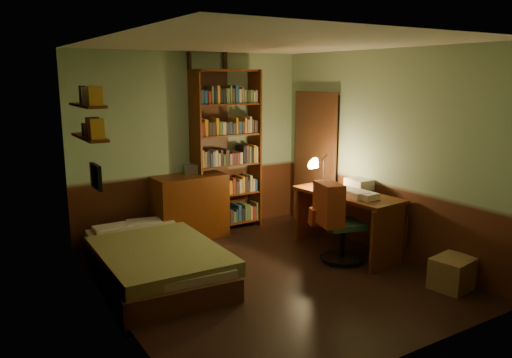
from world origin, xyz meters
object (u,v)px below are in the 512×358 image
cardboard_box_a (453,273)px  cardboard_box_b (453,277)px  bed (152,248)px  mini_stereo (193,168)px  dresser (190,207)px  desk_lamp (324,164)px  bookshelf (226,152)px  office_chair (343,217)px  desk (346,222)px

cardboard_box_a → cardboard_box_b: size_ratio=1.34×
cardboard_box_b → bed: bearing=142.3°
mini_stereo → dresser: bearing=-112.0°
bed → desk_lamp: 2.62m
bookshelf → desk_lamp: bookshelf is taller
bed → dresser: (0.94, 1.04, 0.12)m
bookshelf → dresser: bearing=-178.9°
bed → cardboard_box_a: 3.35m
bed → office_chair: bearing=-16.5°
bed → cardboard_box_a: bearing=-33.9°
desk → cardboard_box_a: size_ratio=3.25×
bookshelf → desk_lamp: size_ratio=4.12×
cardboard_box_a → dresser: bearing=118.6°
dresser → desk_lamp: 1.98m
bed → bookshelf: size_ratio=0.95×
bed → desk_lamp: desk_lamp is taller
dresser → bed: bearing=-134.0°
bookshelf → office_chair: size_ratio=2.08×
bookshelf → bed: bearing=-151.0°
desk_lamp → desk: bearing=-116.9°
bed → dresser: bearing=51.9°
mini_stereo → cardboard_box_b: size_ratio=0.73×
bed → desk_lamp: (2.51, 0.01, 0.74)m
office_chair → cardboard_box_a: office_chair is taller
dresser → office_chair: 2.22m
office_chair → cardboard_box_a: bearing=-53.7°
office_chair → bed: bearing=174.8°
mini_stereo → bookshelf: 0.56m
mini_stereo → desk_lamp: bearing=-16.3°
bed → desk: 2.50m
desk_lamp → bed: bearing=160.9°
bookshelf → desk_lamp: 1.45m
bookshelf → desk: (0.85, -1.69, -0.78)m
dresser → mini_stereo: 0.55m
cardboard_box_a → cardboard_box_b: bearing=18.7°
bed → dresser: size_ratio=2.20×
dresser → desk_lamp: (1.57, -1.03, 0.62)m
dresser → cardboard_box_a: dresser is taller
desk → bed: bearing=161.5°
bed → mini_stereo: size_ratio=9.03×
mini_stereo → office_chair: 2.30m
dresser → cardboard_box_b: size_ratio=3.01×
bookshelf → cardboard_box_a: bearing=-78.2°
mini_stereo → desk_lamp: (1.44, -1.15, 0.11)m
bed → desk_lamp: bearing=4.4°
bed → cardboard_box_b: bed is taller
bookshelf → desk: bookshelf is taller
cardboard_box_b → office_chair: bearing=111.9°
bookshelf → cardboard_box_a: (1.05, -3.19, -1.01)m
dresser → desk_lamp: bearing=-35.1°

